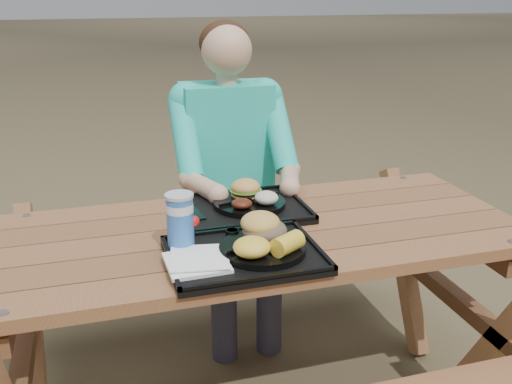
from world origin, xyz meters
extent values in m
cube|color=black|center=(-0.10, -0.21, 0.76)|extent=(0.45, 0.35, 0.02)
cube|color=black|center=(-0.01, 0.15, 0.76)|extent=(0.45, 0.35, 0.02)
cylinder|color=black|center=(-0.04, -0.22, 0.78)|extent=(0.26, 0.26, 0.02)
cylinder|color=black|center=(0.02, 0.16, 0.78)|extent=(0.26, 0.26, 0.02)
cube|color=white|center=(-0.25, -0.24, 0.78)|extent=(0.18, 0.18, 0.02)
cylinder|color=#1754B2|center=(-0.27, -0.12, 0.85)|extent=(0.08, 0.08, 0.16)
cylinder|color=black|center=(-0.10, -0.09, 0.78)|extent=(0.04, 0.04, 0.03)
cylinder|color=gold|center=(-0.03, -0.08, 0.79)|extent=(0.05, 0.05, 0.03)
ellipsoid|color=yellow|center=(-0.09, -0.27, 0.82)|extent=(0.11, 0.11, 0.05)
cube|color=black|center=(-0.18, 0.15, 0.77)|extent=(0.05, 0.16, 0.01)
ellipsoid|color=#501D10|center=(-0.02, 0.10, 0.81)|extent=(0.07, 0.07, 0.03)
ellipsoid|color=beige|center=(0.07, 0.11, 0.81)|extent=(0.08, 0.08, 0.05)
camera|label=1|loc=(-0.49, -1.69, 1.51)|focal=40.00mm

